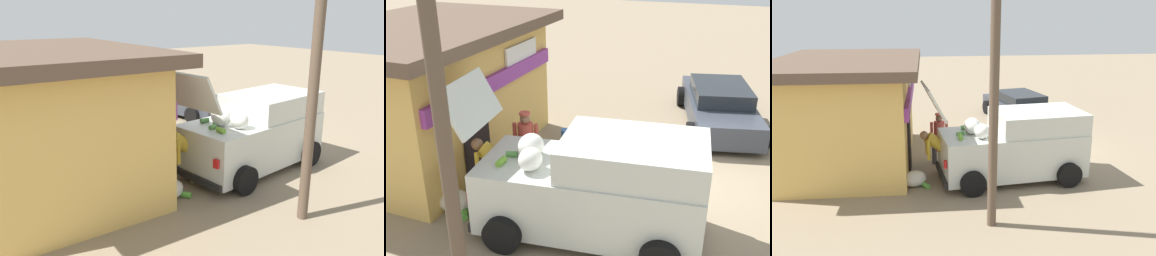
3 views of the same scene
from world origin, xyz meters
TOP-DOWN VIEW (x-y plane):
  - ground_plane at (0.00, 0.00)m, footprint 60.00×60.00m
  - storefront_bar at (-0.79, 6.04)m, footprint 6.24×4.44m
  - delivery_van at (-2.68, 1.28)m, footprint 2.44×4.55m
  - parked_sedan at (3.48, -0.46)m, footprint 4.71×2.80m
  - vendor_standing at (-1.30, 3.36)m, footprint 0.40×0.56m
  - customer_bending at (-2.42, 3.48)m, footprint 0.57×0.82m
  - unloaded_banana_pile at (-2.96, 4.15)m, footprint 0.71×0.97m
  - paint_bucket at (0.72, 3.20)m, footprint 0.27×0.27m
  - utility_pole at (-5.23, 2.45)m, footprint 0.20×0.20m

SIDE VIEW (x-z plane):
  - ground_plane at x=0.00m, z-range 0.00..0.00m
  - unloaded_banana_pile at x=-2.96m, z-range -0.01..0.42m
  - paint_bucket at x=0.72m, z-range 0.00..0.40m
  - parked_sedan at x=3.48m, z-range -0.02..1.19m
  - customer_bending at x=-2.42m, z-range 0.18..1.58m
  - vendor_standing at x=-1.30m, z-range 0.11..1.72m
  - delivery_van at x=-2.68m, z-range -0.42..2.36m
  - storefront_bar at x=-0.79m, z-range 0.04..3.31m
  - utility_pole at x=-5.23m, z-range 0.00..5.20m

